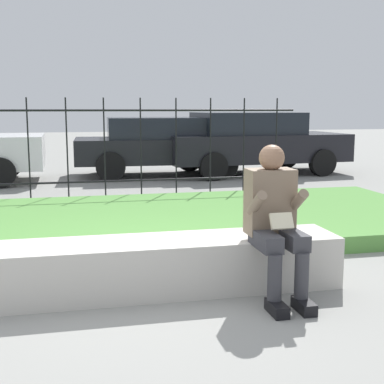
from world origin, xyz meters
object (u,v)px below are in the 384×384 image
(person_seated_reader, at_px, (275,216))
(car_parked_right, at_px, (252,142))
(car_parked_center, at_px, (161,144))
(stone_bench, at_px, (172,268))

(person_seated_reader, bearing_deg, car_parked_right, 72.19)
(car_parked_center, bearing_deg, car_parked_right, -1.87)
(person_seated_reader, height_order, car_parked_right, car_parked_right)
(person_seated_reader, distance_m, car_parked_center, 8.06)
(person_seated_reader, xyz_separation_m, car_parked_center, (0.42, 8.04, 0.03))
(car_parked_center, bearing_deg, person_seated_reader, -90.52)
(stone_bench, bearing_deg, car_parked_right, 66.30)
(car_parked_center, xyz_separation_m, car_parked_right, (2.11, -0.16, 0.05))
(car_parked_center, relative_size, car_parked_right, 0.92)
(stone_bench, distance_m, car_parked_right, 8.27)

